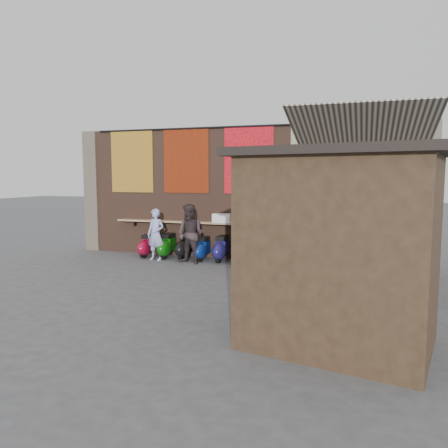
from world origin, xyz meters
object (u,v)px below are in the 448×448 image
Objects in this scene: scooter_stool_6 at (262,250)px; shopper_navy at (391,249)px; scooter_stool_1 at (167,246)px; scooter_stool_2 at (185,246)px; scooter_stool_0 at (147,246)px; diner_left at (156,235)px; scooter_stool_3 at (203,249)px; scooter_stool_5 at (243,250)px; shelf_box at (222,218)px; shopper_tan at (281,246)px; scooter_stool_7 at (285,254)px; shopper_grey at (408,259)px; market_stall at (339,252)px; scooter_stool_4 at (221,249)px; diner_right at (190,234)px; scooter_stool_8 at (306,252)px.

shopper_navy reaches higher than scooter_stool_6.
scooter_stool_2 is at bearing 2.09° from scooter_stool_1.
scooter_stool_0 is 0.47× the size of diner_left.
scooter_stool_2 is 2.39m from scooter_stool_6.
scooter_stool_3 is at bearing -0.75° from scooter_stool_1.
shelf_box is at bearing 155.62° from scooter_stool_5.
scooter_stool_5 is 0.55× the size of shopper_tan.
scooter_stool_7 is at bearing 0.81° from scooter_stool_0.
scooter_stool_3 is 6.16m from shopper_grey.
diner_left is at bearing -18.29° from shopper_navy.
scooter_stool_6 is 0.31× the size of market_stall.
scooter_stool_4 is at bearing 2.43° from scooter_stool_3.
scooter_stool_2 is 1.01× the size of scooter_stool_4.
scooter_stool_3 is (-0.51, -0.34, -0.91)m from shelf_box.
shelf_box is at bearing 8.22° from scooter_stool_0.
diner_right reaches higher than scooter_stool_6.
shopper_navy is at bearing -11.52° from scooter_stool_3.
scooter_stool_4 is 0.69m from scooter_stool_5.
scooter_stool_6 is 0.50× the size of diner_right.
market_stall is at bearing -65.85° from scooter_stool_6.
scooter_stool_1 is at bearing -177.91° from scooter_stool_2.
scooter_stool_2 is 0.29× the size of market_stall.
scooter_stool_1 is 4.25m from scooter_stool_8.
diner_right reaches higher than scooter_stool_3.
shopper_grey is at bearing 77.75° from market_stall.
shopper_tan is (0.77, -1.04, 0.32)m from scooter_stool_6.
scooter_stool_6 is 0.55× the size of diner_left.
shopper_navy is (4.72, -1.40, -0.46)m from shelf_box.
market_stall reaches higher than shopper_grey.
shelf_box is 0.38× the size of shopper_tan.
shelf_box is 0.74× the size of scooter_stool_3.
scooter_stool_7 is 0.60m from scooter_stool_8.
scooter_stool_2 is 0.52× the size of diner_left.
market_stall is at bearing -45.24° from scooter_stool_1.
market_stall is (5.63, -5.09, 0.63)m from diner_left.
shopper_grey is (2.99, -2.84, 0.55)m from scooter_stool_7.
scooter_stool_3 is 0.42× the size of shopper_grey.
scooter_stool_8 is at bearing -45.68° from shopper_grey.
scooter_stool_4 reaches higher than scooter_stool_1.
diner_right reaches higher than scooter_stool_1.
shopper_tan is at bearing 4.15° from diner_right.
scooter_stool_2 is at bearing 1.99° from scooter_stool_0.
shopper_grey is at bearing -75.31° from shopper_tan.
market_stall reaches higher than scooter_stool_0.
diner_left is 3.97m from shopper_tan.
diner_right is (-3.23, -0.57, 0.45)m from scooter_stool_8.
scooter_stool_1 is at bearing -179.69° from scooter_stool_4.
shelf_box is 6.95m from market_stall.
market_stall reaches higher than diner_right.
scooter_stool_0 is 0.90× the size of scooter_stool_5.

